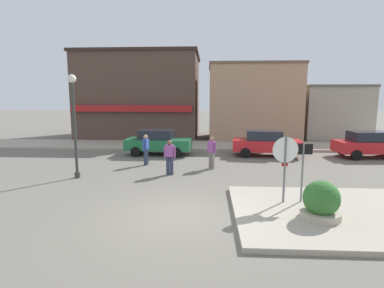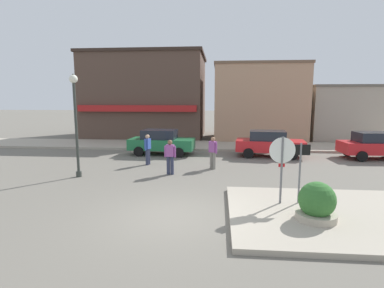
{
  "view_description": "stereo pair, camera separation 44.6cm",
  "coord_description": "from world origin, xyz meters",
  "px_view_note": "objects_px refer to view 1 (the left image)",
  "views": [
    {
      "loc": [
        0.89,
        -8.46,
        3.47
      ],
      "look_at": [
        0.16,
        4.5,
        1.5
      ],
      "focal_mm": 28.0,
      "sensor_mm": 36.0,
      "label": 1
    },
    {
      "loc": [
        1.33,
        -8.43,
        3.47
      ],
      "look_at": [
        0.16,
        4.5,
        1.5
      ],
      "focal_mm": 28.0,
      "sensor_mm": 36.0,
      "label": 2
    }
  ],
  "objects_px": {
    "one_way_sign": "(303,166)",
    "parked_car_second": "(266,143)",
    "parked_car_nearest": "(158,142)",
    "pedestrian_kerb_side": "(170,156)",
    "parked_car_third": "(370,144)",
    "pedestrian_crossing_near": "(146,149)",
    "lamp_post": "(74,111)",
    "stop_sign": "(285,161)",
    "planter": "(321,204)",
    "pedestrian_crossing_far": "(212,152)"
  },
  "relations": [
    {
      "from": "planter",
      "to": "lamp_post",
      "type": "relative_size",
      "value": 0.27
    },
    {
      "from": "one_way_sign",
      "to": "parked_car_second",
      "type": "distance_m",
      "value": 8.7
    },
    {
      "from": "lamp_post",
      "to": "pedestrian_crossing_near",
      "type": "xyz_separation_m",
      "value": [
        2.51,
        2.72,
        -2.09
      ]
    },
    {
      "from": "pedestrian_crossing_far",
      "to": "pedestrian_crossing_near",
      "type": "bearing_deg",
      "value": 169.23
    },
    {
      "from": "lamp_post",
      "to": "pedestrian_crossing_near",
      "type": "relative_size",
      "value": 2.82
    },
    {
      "from": "pedestrian_crossing_far",
      "to": "pedestrian_kerb_side",
      "type": "bearing_deg",
      "value": -146.15
    },
    {
      "from": "parked_car_second",
      "to": "planter",
      "type": "bearing_deg",
      "value": -91.88
    },
    {
      "from": "stop_sign",
      "to": "pedestrian_crossing_far",
      "type": "xyz_separation_m",
      "value": [
        -2.28,
        5.19,
        -0.65
      ]
    },
    {
      "from": "parked_car_second",
      "to": "pedestrian_kerb_side",
      "type": "xyz_separation_m",
      "value": [
        -5.25,
        -4.85,
        0.06
      ]
    },
    {
      "from": "planter",
      "to": "pedestrian_kerb_side",
      "type": "distance_m",
      "value": 7.15
    },
    {
      "from": "pedestrian_kerb_side",
      "to": "stop_sign",
      "type": "bearing_deg",
      "value": -42.78
    },
    {
      "from": "planter",
      "to": "pedestrian_crossing_near",
      "type": "distance_m",
      "value": 9.61
    },
    {
      "from": "lamp_post",
      "to": "parked_car_second",
      "type": "height_order",
      "value": "lamp_post"
    },
    {
      "from": "one_way_sign",
      "to": "planter",
      "type": "height_order",
      "value": "one_way_sign"
    },
    {
      "from": "parked_car_nearest",
      "to": "parked_car_third",
      "type": "distance_m",
      "value": 12.68
    },
    {
      "from": "stop_sign",
      "to": "parked_car_nearest",
      "type": "relative_size",
      "value": 0.56
    },
    {
      "from": "lamp_post",
      "to": "parked_car_second",
      "type": "bearing_deg",
      "value": 31.22
    },
    {
      "from": "planter",
      "to": "pedestrian_kerb_side",
      "type": "xyz_separation_m",
      "value": [
        -4.93,
        5.17,
        0.31
      ]
    },
    {
      "from": "one_way_sign",
      "to": "pedestrian_crossing_far",
      "type": "bearing_deg",
      "value": 119.21
    },
    {
      "from": "one_way_sign",
      "to": "pedestrian_crossing_near",
      "type": "bearing_deg",
      "value": 137.54
    },
    {
      "from": "stop_sign",
      "to": "parked_car_nearest",
      "type": "height_order",
      "value": "stop_sign"
    },
    {
      "from": "one_way_sign",
      "to": "parked_car_third",
      "type": "xyz_separation_m",
      "value": [
        6.52,
        8.48,
        -0.52
      ]
    },
    {
      "from": "parked_car_third",
      "to": "pedestrian_crossing_near",
      "type": "height_order",
      "value": "pedestrian_crossing_near"
    },
    {
      "from": "stop_sign",
      "to": "planter",
      "type": "height_order",
      "value": "stop_sign"
    },
    {
      "from": "pedestrian_crossing_far",
      "to": "pedestrian_kerb_side",
      "type": "xyz_separation_m",
      "value": [
        -1.93,
        -1.29,
        0.0
      ]
    },
    {
      "from": "planter",
      "to": "lamp_post",
      "type": "height_order",
      "value": "lamp_post"
    },
    {
      "from": "parked_car_third",
      "to": "planter",
      "type": "bearing_deg",
      "value": -123.01
    },
    {
      "from": "one_way_sign",
      "to": "planter",
      "type": "xyz_separation_m",
      "value": [
        0.13,
        -1.35,
        -0.77
      ]
    },
    {
      "from": "one_way_sign",
      "to": "parked_car_nearest",
      "type": "height_order",
      "value": "one_way_sign"
    },
    {
      "from": "lamp_post",
      "to": "parked_car_third",
      "type": "bearing_deg",
      "value": 19.5
    },
    {
      "from": "planter",
      "to": "parked_car_second",
      "type": "bearing_deg",
      "value": 88.12
    },
    {
      "from": "planter",
      "to": "pedestrian_crossing_near",
      "type": "relative_size",
      "value": 0.76
    },
    {
      "from": "parked_car_nearest",
      "to": "pedestrian_kerb_side",
      "type": "xyz_separation_m",
      "value": [
        1.36,
        -4.92,
        0.06
      ]
    },
    {
      "from": "one_way_sign",
      "to": "lamp_post",
      "type": "distance_m",
      "value": 9.47
    },
    {
      "from": "parked_car_third",
      "to": "pedestrian_crossing_far",
      "type": "xyz_separation_m",
      "value": [
        -9.38,
        -3.36,
        0.06
      ]
    },
    {
      "from": "planter",
      "to": "parked_car_second",
      "type": "height_order",
      "value": "parked_car_second"
    },
    {
      "from": "stop_sign",
      "to": "one_way_sign",
      "type": "distance_m",
      "value": 0.62
    },
    {
      "from": "lamp_post",
      "to": "parked_car_third",
      "type": "height_order",
      "value": "lamp_post"
    },
    {
      "from": "lamp_post",
      "to": "pedestrian_crossing_near",
      "type": "distance_m",
      "value": 4.25
    },
    {
      "from": "pedestrian_crossing_near",
      "to": "pedestrian_kerb_side",
      "type": "height_order",
      "value": "same"
    },
    {
      "from": "parked_car_second",
      "to": "pedestrian_crossing_far",
      "type": "xyz_separation_m",
      "value": [
        -3.32,
        -3.55,
        0.06
      ]
    },
    {
      "from": "lamp_post",
      "to": "parked_car_nearest",
      "type": "xyz_separation_m",
      "value": [
        2.66,
        5.69,
        -2.15
      ]
    },
    {
      "from": "stop_sign",
      "to": "parked_car_nearest",
      "type": "distance_m",
      "value": 10.44
    },
    {
      "from": "planter",
      "to": "parked_car_nearest",
      "type": "height_order",
      "value": "parked_car_nearest"
    },
    {
      "from": "lamp_post",
      "to": "parked_car_third",
      "type": "relative_size",
      "value": 1.12
    },
    {
      "from": "parked_car_third",
      "to": "pedestrian_kerb_side",
      "type": "bearing_deg",
      "value": -157.62
    },
    {
      "from": "planter",
      "to": "parked_car_second",
      "type": "xyz_separation_m",
      "value": [
        0.33,
        10.02,
        0.25
      ]
    },
    {
      "from": "one_way_sign",
      "to": "pedestrian_crossing_far",
      "type": "distance_m",
      "value": 5.88
    },
    {
      "from": "parked_car_second",
      "to": "parked_car_third",
      "type": "xyz_separation_m",
      "value": [
        6.06,
        -0.19,
        0.0
      ]
    },
    {
      "from": "one_way_sign",
      "to": "pedestrian_crossing_near",
      "type": "distance_m",
      "value": 8.56
    }
  ]
}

